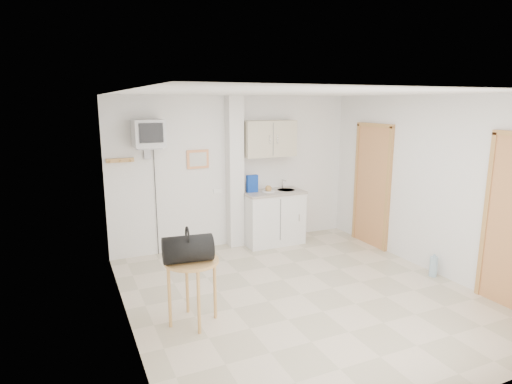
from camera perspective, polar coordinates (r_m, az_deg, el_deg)
name	(u,v)px	position (r m, az deg, el deg)	size (l,w,h in m)	color
ground	(301,294)	(5.63, 6.06, -13.41)	(4.50, 4.50, 0.00)	beige
room_envelope	(317,173)	(5.36, 8.15, 2.53)	(4.24, 4.54, 2.55)	white
kitchenette	(272,197)	(7.30, 2.13, -0.73)	(1.03, 0.58, 2.10)	white
crt_television	(148,134)	(6.51, -14.14, 7.46)	(0.44, 0.45, 2.15)	slate
round_table	(192,269)	(4.75, -8.55, -10.18)	(0.59, 0.59, 0.73)	tan
duffel_bag	(188,249)	(4.62, -9.08, -7.46)	(0.55, 0.35, 0.39)	black
water_bottle	(433,266)	(6.56, 22.58, -9.15)	(0.11, 0.11, 0.32)	#93B4C7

